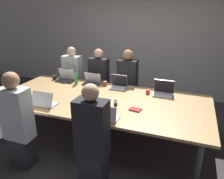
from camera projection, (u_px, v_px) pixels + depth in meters
name	position (u px, v px, depth m)	size (l,w,h in m)	color
ground_plane	(102.00, 137.00, 3.97)	(24.00, 24.00, 0.00)	#383333
curtain_wall	(138.00, 40.00, 5.61)	(12.00, 0.06, 2.80)	#BCB7B2
conference_table	(101.00, 101.00, 3.72)	(3.57, 1.60, 0.75)	tan
laptop_far_center	(119.00, 84.00, 4.17)	(0.31, 0.25, 0.25)	silver
person_far_center	(127.00, 84.00, 4.60)	(0.40, 0.24, 1.41)	#2D2D38
laptop_far_left	(66.00, 77.00, 4.58)	(0.36, 0.24, 0.25)	#333338
person_far_left	(73.00, 79.00, 4.98)	(0.40, 0.24, 1.40)	#2D2D38
cup_far_left	(55.00, 77.00, 4.67)	(0.09, 0.09, 0.09)	#232328
laptop_far_right	(163.00, 91.00, 3.85)	(0.35, 0.27, 0.27)	silver
cup_far_right	(148.00, 92.00, 3.90)	(0.07, 0.07, 0.08)	red
laptop_far_midleft	(92.00, 81.00, 4.39)	(0.35, 0.23, 0.23)	#333338
person_far_midleft	(99.00, 82.00, 4.75)	(0.40, 0.24, 1.40)	#2D2D38
cup_far_midleft	(105.00, 83.00, 4.30)	(0.08, 0.08, 0.09)	brown
bottle_far_midleft	(76.00, 79.00, 4.37)	(0.07, 0.07, 0.25)	green
laptop_near_left	(44.00, 102.00, 3.42)	(0.37, 0.24, 0.23)	#B7B7BC
person_near_left	(18.00, 122.00, 3.06)	(0.40, 0.24, 1.43)	#2D2D38
cup_near_left	(31.00, 99.00, 3.54)	(0.09, 0.09, 0.10)	brown
laptop_near_midright	(107.00, 116.00, 2.98)	(0.31, 0.22, 0.23)	#B7B7BC
person_near_midright	(92.00, 139.00, 2.70)	(0.40, 0.24, 1.41)	#2D2D38
bottle_near_midright	(96.00, 106.00, 3.21)	(0.06, 0.06, 0.22)	green
stapler	(116.00, 103.00, 3.48)	(0.10, 0.16, 0.05)	black
notebook	(135.00, 109.00, 3.29)	(0.19, 0.15, 0.02)	maroon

